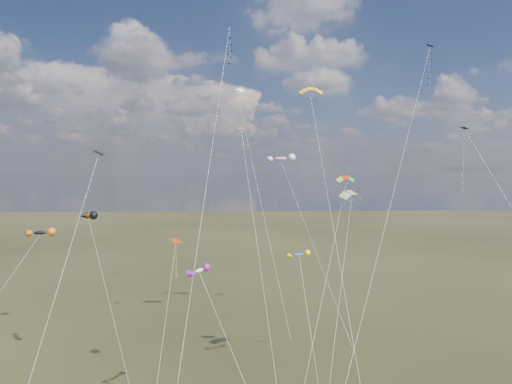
{
  "coord_description": "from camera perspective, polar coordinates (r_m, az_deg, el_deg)",
  "views": [
    {
      "loc": [
        -1.77,
        -34.07,
        21.62
      ],
      "look_at": [
        0.0,
        18.0,
        19.0
      ],
      "focal_mm": 32.0,
      "sensor_mm": 36.0,
      "label": 1
    }
  ],
  "objects": [
    {
      "name": "parafoil_yellow",
      "position": [
        59.21,
        6.93,
        12.57
      ],
      "size": [
        2.95,
        28.98,
        32.46
      ],
      "color": "yellow",
      "rests_on": "ground"
    },
    {
      "name": "diamond_orange_center",
      "position": [
        54.17,
        -0.67,
        -0.59
      ],
      "size": [
        4.06,
        18.72,
        27.06
      ],
      "color": "#C37119",
      "rests_on": "ground"
    },
    {
      "name": "parafoil_blue_white",
      "position": [
        76.91,
        -2.28,
        12.52
      ],
      "size": [
        8.11,
        20.92,
        35.36
      ],
      "color": "#1333AE",
      "rests_on": "ground"
    },
    {
      "name": "diamond_navy_right",
      "position": [
        47.6,
        25.3,
        2.28
      ],
      "size": [
        7.93,
        16.35,
        25.66
      ],
      "color": "#071743",
      "rests_on": "ground"
    },
    {
      "name": "diamond_navy_tall",
      "position": [
        50.51,
        -3.74,
        15.21
      ],
      "size": [
        4.51,
        23.59,
        37.77
      ],
      "color": "#0D0B45",
      "rests_on": "ground"
    },
    {
      "name": "diamond_red_low",
      "position": [
        47.48,
        -10.06,
        -8.94
      ],
      "size": [
        1.79,
        8.41,
        14.52
      ],
      "color": "#AB2C0A",
      "rests_on": "ground"
    },
    {
      "name": "parafoil_striped",
      "position": [
        48.25,
        11.78,
        -0.13
      ],
      "size": [
        6.1,
        11.69,
        19.85
      ],
      "color": "gold",
      "rests_on": "ground"
    },
    {
      "name": "diamond_black_mid",
      "position": [
        39.15,
        -21.66,
        -4.41
      ],
      "size": [
        3.24,
        14.98,
        23.27
      ],
      "color": "black",
      "rests_on": "ground"
    },
    {
      "name": "diamond_black_high",
      "position": [
        61.88,
        20.35,
        12.51
      ],
      "size": [
        19.29,
        28.38,
        37.7
      ],
      "color": "black",
      "rests_on": "ground"
    },
    {
      "name": "novelty_blue_yellow",
      "position": [
        49.16,
        5.44,
        -7.89
      ],
      "size": [
        2.46,
        7.97,
        12.91
      ],
      "color": "blue",
      "rests_on": "ground"
    },
    {
      "name": "novelty_black_orange",
      "position": [
        67.3,
        -25.41,
        -4.64
      ],
      "size": [
        7.98,
        9.88,
        13.76
      ],
      "color": "black",
      "rests_on": "ground"
    },
    {
      "name": "novelty_white_purple",
      "position": [
        41.41,
        -7.03,
        -9.81
      ],
      "size": [
        7.57,
        10.51,
        12.99
      ],
      "color": "white",
      "rests_on": "ground"
    },
    {
      "name": "novelty_orange_black",
      "position": [
        53.26,
        -20.21,
        -2.84
      ],
      "size": [
        7.71,
        9.03,
        17.06
      ],
      "color": "#C24900",
      "rests_on": "ground"
    },
    {
      "name": "novelty_redwhite_stripe",
      "position": [
        67.23,
        3.12,
        4.14
      ],
      "size": [
        9.34,
        16.67,
        23.83
      ],
      "color": "#E5441F",
      "rests_on": "ground"
    },
    {
      "name": "parafoil_tricolor",
      "position": [
        48.55,
        11.11,
        1.53
      ],
      "size": [
        7.67,
        12.0,
        21.2
      ],
      "color": "yellow",
      "rests_on": "ground"
    }
  ]
}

